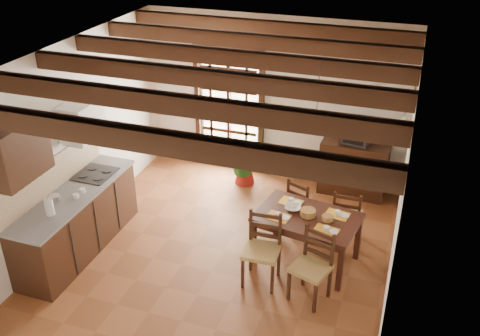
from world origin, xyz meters
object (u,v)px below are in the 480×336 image
at_px(chair_near_left, 261,262).
at_px(chair_near_right, 310,279).
at_px(crt_tv, 357,132).
at_px(kitchen_counter, 77,220).
at_px(pendant_lamp, 316,119).
at_px(potted_plant, 245,153).
at_px(dining_table, 307,222).
at_px(chair_far_right, 346,225).
at_px(sideboard, 353,168).
at_px(chair_far_left, 302,213).

xyz_separation_m(chair_near_left, chair_near_right, (0.66, -0.11, -0.01)).
relative_size(chair_near_right, crt_tv, 1.99).
relative_size(kitchen_counter, chair_near_right, 2.39).
xyz_separation_m(kitchen_counter, pendant_lamp, (3.08, 0.87, 1.60)).
bearing_deg(potted_plant, crt_tv, 8.18).
relative_size(kitchen_counter, dining_table, 1.54).
height_order(dining_table, chair_far_right, chair_far_right).
bearing_deg(chair_far_right, potted_plant, -32.17).
bearing_deg(kitchen_counter, crt_tv, 39.55).
height_order(sideboard, pendant_lamp, pendant_lamp).
distance_m(chair_far_left, pendant_lamp, 1.93).
bearing_deg(chair_near_right, dining_table, 125.33).
height_order(dining_table, potted_plant, potted_plant).
relative_size(sideboard, pendant_lamp, 1.28).
bearing_deg(sideboard, chair_far_right, -82.74).
height_order(dining_table, chair_near_left, chair_near_left).
xyz_separation_m(kitchen_counter, dining_table, (3.08, 0.77, 0.16)).
bearing_deg(chair_near_left, pendant_lamp, 55.93).
xyz_separation_m(chair_near_right, chair_far_left, (-0.44, 1.46, -0.03)).
xyz_separation_m(sideboard, pendant_lamp, (-0.33, -1.96, 1.62)).
bearing_deg(chair_far_right, dining_table, 53.44).
relative_size(chair_near_right, chair_far_right, 1.07).
xyz_separation_m(sideboard, crt_tv, (0.00, -0.01, 0.65)).
bearing_deg(sideboard, pendant_lamp, -96.92).
xyz_separation_m(kitchen_counter, chair_far_right, (3.53, 1.39, -0.20)).
relative_size(chair_far_left, potted_plant, 0.46).
height_order(chair_near_left, pendant_lamp, pendant_lamp).
relative_size(dining_table, chair_near_left, 1.50).
bearing_deg(chair_near_right, chair_far_right, 99.09).
relative_size(chair_near_left, chair_near_right, 1.04).
xyz_separation_m(chair_far_left, crt_tv, (0.55, 1.32, 0.84)).
bearing_deg(crt_tv, pendant_lamp, -89.49).
bearing_deg(chair_near_left, chair_far_left, 78.27).
relative_size(chair_near_left, sideboard, 0.90).
height_order(chair_far_right, crt_tv, crt_tv).
relative_size(kitchen_counter, potted_plant, 1.20).
bearing_deg(dining_table, kitchen_counter, -156.49).
bearing_deg(chair_near_left, kitchen_counter, -178.94).
height_order(dining_table, crt_tv, crt_tv).
bearing_deg(sideboard, potted_plant, -169.02).
distance_m(chair_near_right, chair_far_left, 1.53).
distance_m(chair_near_left, pendant_lamp, 1.96).
height_order(chair_near_left, crt_tv, crt_tv).
bearing_deg(chair_near_right, sideboard, 106.37).
bearing_deg(pendant_lamp, chair_far_left, 109.18).
xyz_separation_m(chair_near_left, sideboard, (0.78, 2.68, 0.15)).
distance_m(chair_far_right, sideboard, 1.45).
relative_size(chair_near_left, chair_far_right, 1.11).
bearing_deg(pendant_lamp, sideboard, 80.46).
relative_size(kitchen_counter, chair_near_left, 2.30).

